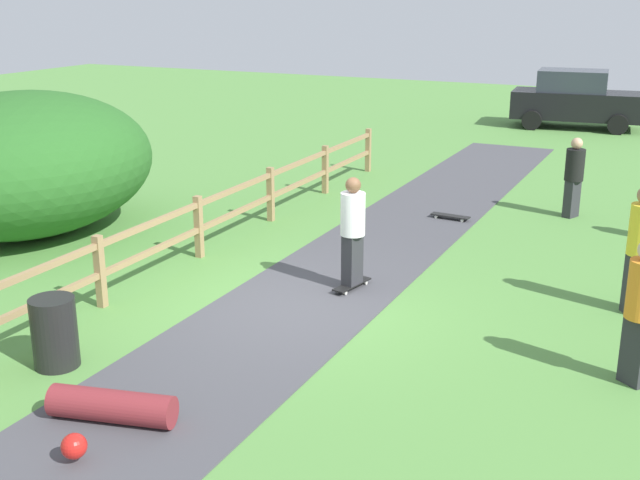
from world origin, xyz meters
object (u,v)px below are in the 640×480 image
object	(u,v)px
bush_large	(24,163)
bystander_black	(574,174)
trash_bin	(55,332)
skater_fallen	(109,409)
skater_riding	(353,228)
parked_car_black	(576,99)
skateboard_loose	(450,216)

from	to	relation	value
bush_large	bystander_black	xyz separation A→B (m)	(9.24, 5.62, -0.45)
bush_large	trash_bin	distance (m)	6.34
skater_fallen	bystander_black	bearing A→B (deg)	74.01
bush_large	skater_riding	size ratio (longest dim) A/B	2.98
skater_fallen	parked_car_black	world-z (taller)	parked_car_black
skateboard_loose	parked_car_black	size ratio (longest dim) A/B	0.19
trash_bin	skater_riding	world-z (taller)	skater_riding
bush_large	skater_riding	distance (m)	6.88
skater_riding	parked_car_black	size ratio (longest dim) A/B	0.41
skater_riding	skater_fallen	xyz separation A→B (m)	(-0.71, -4.91, -0.81)
skater_riding	bystander_black	size ratio (longest dim) A/B	1.08
skateboard_loose	bystander_black	distance (m)	2.66
skater_fallen	skateboard_loose	distance (m)	9.47
skateboard_loose	skater_fallen	bearing A→B (deg)	-95.59
skater_riding	skater_fallen	size ratio (longest dim) A/B	1.23
parked_car_black	bystander_black	bearing A→B (deg)	-81.27
bush_large	parked_car_black	world-z (taller)	bush_large
bush_large	skater_riding	bearing A→B (deg)	-1.77
skateboard_loose	bystander_black	world-z (taller)	bystander_black
skateboard_loose	bystander_black	bearing A→B (deg)	31.47
skater_fallen	bystander_black	size ratio (longest dim) A/B	0.88
bush_large	trash_bin	bearing A→B (deg)	-42.67
skater_riding	parked_car_black	xyz separation A→B (m)	(0.62, 17.29, -0.05)
parked_car_black	skateboard_loose	bearing A→B (deg)	-91.79
skateboard_loose	parked_car_black	distance (m)	12.81
trash_bin	skateboard_loose	world-z (taller)	trash_bin
trash_bin	parked_car_black	distance (m)	21.53
skater_riding	bystander_black	world-z (taller)	skater_riding
parked_car_black	trash_bin	bearing A→B (deg)	-97.66
bush_large	skateboard_loose	world-z (taller)	bush_large
trash_bin	parked_car_black	bearing A→B (deg)	82.34
bush_large	trash_bin	world-z (taller)	bush_large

